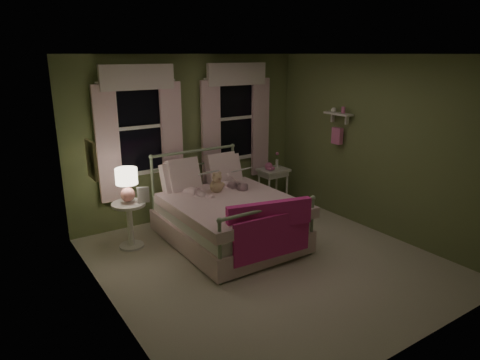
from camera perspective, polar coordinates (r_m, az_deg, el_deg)
room_shell at (r=5.24m, az=3.83°, el=2.07°), size 4.20×4.20×4.20m
bed at (r=6.12m, az=-1.81°, el=-4.76°), size 1.58×2.04×1.18m
pink_throw at (r=5.25m, az=4.12°, el=-5.84°), size 1.10×0.34×0.71m
child_left at (r=6.15m, az=-6.15°, el=1.07°), size 0.33×0.25×0.81m
child_right at (r=6.43m, az=-1.72°, el=1.57°), size 0.42×0.36×0.75m
book_left at (r=5.94m, az=-5.03°, el=0.42°), size 0.20×0.12×0.26m
book_right at (r=6.23m, az=-0.50°, el=0.83°), size 0.20×0.12×0.26m
teddy_bear at (r=6.20m, az=-3.13°, el=-0.50°), size 0.24×0.20×0.32m
nightstand_left at (r=6.10m, az=-14.49°, el=-5.02°), size 0.46×0.46×0.65m
table_lamp at (r=5.93m, az=-14.86°, el=-0.20°), size 0.29×0.29×0.47m
book_nightstand at (r=5.98m, az=-13.50°, el=-2.95°), size 0.23×0.27×0.02m
nightstand_right at (r=7.59m, az=4.45°, el=0.77°), size 0.50×0.40×0.64m
pink_toy at (r=7.49m, az=3.89°, el=1.82°), size 0.14×0.19×0.14m
bud_vase at (r=7.64m, az=4.97°, el=2.72°), size 0.06×0.06×0.28m
window_left at (r=6.53m, az=-13.23°, el=7.44°), size 1.34×0.13×1.96m
window_right at (r=7.29m, az=-0.53°, el=8.78°), size 1.34×0.13×1.96m
wall_shelf at (r=6.96m, az=12.90°, el=7.17°), size 0.15×0.50×0.60m
framed_picture at (r=4.89m, az=-19.17°, el=2.54°), size 0.03×0.32×0.42m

